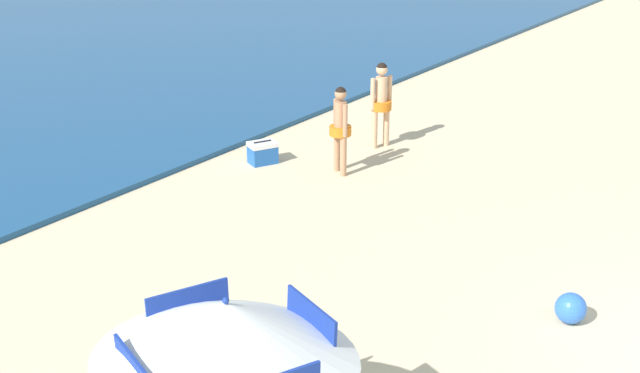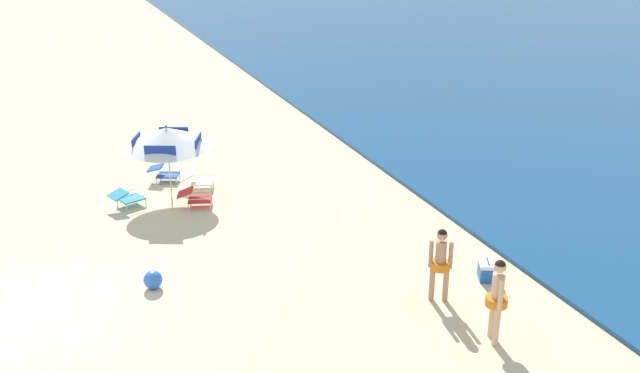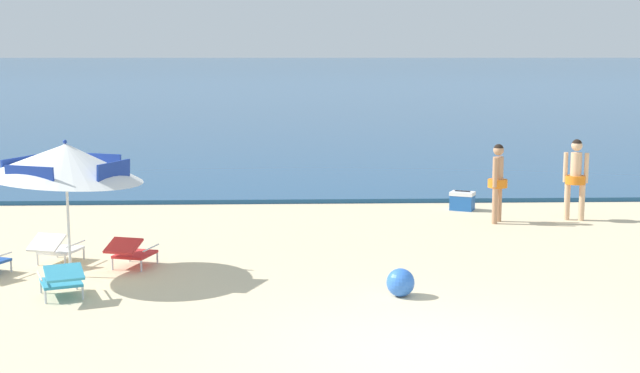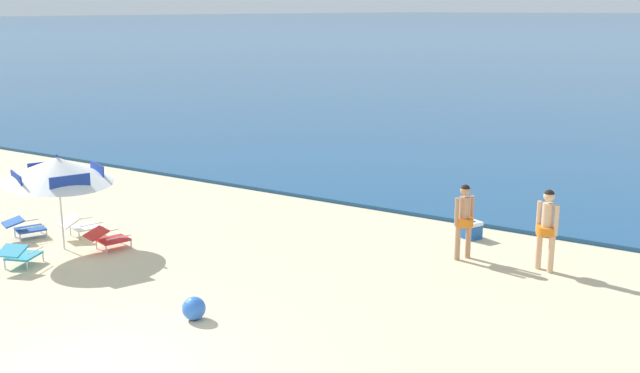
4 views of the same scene
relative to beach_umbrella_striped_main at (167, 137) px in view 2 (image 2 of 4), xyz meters
name	(u,v)px [view 2 (image 2 of 4)]	position (x,y,z in m)	size (l,w,h in m)	color
ground_plane	(35,312)	(4.95, -3.58, -1.75)	(800.00, 800.00, 0.00)	beige
beach_umbrella_striped_main	(167,137)	(0.00, 0.00, 0.00)	(2.41, 2.38, 2.10)	silver
lounge_chair_under_umbrella	(195,197)	(0.83, 0.47, -1.48)	(0.76, 0.99, 0.51)	red
lounge_chair_beside_umbrella	(127,197)	(0.19, -1.21, -1.47)	(0.81, 0.99, 0.50)	teal
lounge_chair_facing_sea	(164,172)	(-1.36, 0.03, -1.47)	(0.82, 0.99, 0.49)	#1E4799
lounge_chair_spare_folded	(197,180)	(-0.42, 0.80, -1.48)	(0.77, 1.00, 0.52)	white
person_standing_near_shore	(440,260)	(7.43, 4.01, -0.84)	(0.38, 0.42, 1.57)	tan
person_standing_beside	(497,295)	(9.05, 4.21, -0.80)	(0.47, 0.40, 1.64)	#D8A87F
cooler_box	(487,270)	(7.03, 5.44, -1.55)	(0.60, 0.53, 0.43)	#1E56A8
beach_ball	(153,280)	(4.83, -1.26, -1.56)	(0.39, 0.39, 0.39)	blue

